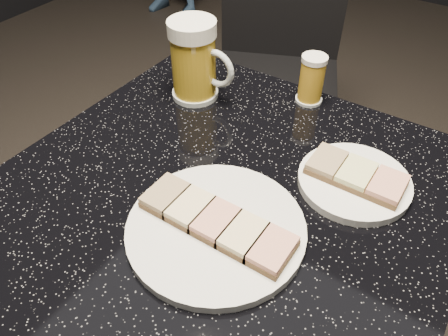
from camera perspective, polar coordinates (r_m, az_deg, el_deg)
The scene contains 8 objects.
plate_large at distance 0.63m, azimuth -1.05°, elevation -7.93°, with size 0.26×0.26×0.01m, color white.
plate_small at distance 0.73m, azimuth 16.62°, elevation -1.72°, with size 0.18×0.18×0.01m, color white.
table at distance 0.88m, azimuth -0.00°, elevation -14.06°, with size 0.70×0.70×0.75m.
beer_mug at distance 0.87m, azimuth -3.84°, elevation 13.83°, with size 0.14×0.09×0.16m.
beer_tumbler at distance 0.88m, azimuth 11.37°, elevation 11.26°, with size 0.05×0.05×0.10m.
chair at distance 1.55m, azimuth 6.85°, elevation 13.61°, with size 0.55×0.55×0.88m.
canapes_on_plate_large at distance 0.62m, azimuth -1.07°, elevation -6.97°, with size 0.23×0.07×0.02m.
canapes_on_plate_small at distance 0.72m, azimuth 16.87°, elevation -0.79°, with size 0.15×0.07×0.02m.
Camera 1 is at (0.27, -0.40, 1.25)m, focal length 35.00 mm.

